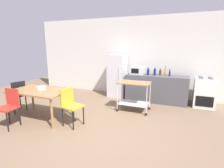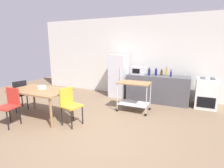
# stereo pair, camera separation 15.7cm
# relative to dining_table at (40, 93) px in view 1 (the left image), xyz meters

# --- Properties ---
(ground_plane) EXTENTS (12.00, 12.00, 0.00)m
(ground_plane) POSITION_rel_dining_table_xyz_m (1.67, -0.03, -0.67)
(ground_plane) COLOR brown
(back_wall) EXTENTS (8.40, 0.12, 2.90)m
(back_wall) POSITION_rel_dining_table_xyz_m (1.67, 3.17, 0.78)
(back_wall) COLOR silver
(back_wall) RESTS_ON ground_plane
(kitchen_counter) EXTENTS (2.00, 0.64, 0.90)m
(kitchen_counter) POSITION_rel_dining_table_xyz_m (2.57, 2.57, -0.22)
(kitchen_counter) COLOR #4C4C51
(kitchen_counter) RESTS_ON ground_plane
(dining_table) EXTENTS (1.50, 0.90, 0.75)m
(dining_table) POSITION_rel_dining_table_xyz_m (0.00, 0.00, 0.00)
(dining_table) COLOR olive
(dining_table) RESTS_ON ground_plane
(chair_mustard) EXTENTS (0.47, 0.47, 0.89)m
(chair_mustard) POSITION_rel_dining_table_xyz_m (0.97, -0.06, -0.15)
(chair_mustard) COLOR gold
(chair_mustard) RESTS_ON ground_plane
(chair_black) EXTENTS (0.49, 0.49, 0.89)m
(chair_black) POSITION_rel_dining_table_xyz_m (-0.95, 0.10, -0.15)
(chair_black) COLOR black
(chair_black) RESTS_ON ground_plane
(chair_red) EXTENTS (0.43, 0.43, 0.89)m
(chair_red) POSITION_rel_dining_table_xyz_m (-0.30, -0.66, -0.15)
(chair_red) COLOR #B72D23
(chair_red) RESTS_ON ground_plane
(stove_oven) EXTENTS (0.60, 0.61, 0.92)m
(stove_oven) POSITION_rel_dining_table_xyz_m (4.02, 2.59, -0.22)
(stove_oven) COLOR white
(stove_oven) RESTS_ON ground_plane
(refrigerator) EXTENTS (0.60, 0.63, 1.55)m
(refrigerator) POSITION_rel_dining_table_xyz_m (1.12, 2.67, 0.10)
(refrigerator) COLOR silver
(refrigerator) RESTS_ON ground_plane
(kitchen_cart) EXTENTS (0.91, 0.57, 0.85)m
(kitchen_cart) POSITION_rel_dining_table_xyz_m (2.10, 1.43, -0.10)
(kitchen_cart) COLOR olive
(kitchen_cart) RESTS_ON ground_plane
(microwave) EXTENTS (0.46, 0.35, 0.26)m
(microwave) POSITION_rel_dining_table_xyz_m (1.90, 2.56, 0.36)
(microwave) COLOR silver
(microwave) RESTS_ON kitchen_counter
(bottle_olive_oil) EXTENTS (0.08, 0.08, 0.25)m
(bottle_olive_oil) POSITION_rel_dining_table_xyz_m (2.29, 2.48, 0.34)
(bottle_olive_oil) COLOR navy
(bottle_olive_oil) RESTS_ON kitchen_counter
(bottle_sesame_oil) EXTENTS (0.08, 0.08, 0.25)m
(bottle_sesame_oil) POSITION_rel_dining_table_xyz_m (2.50, 2.57, 0.34)
(bottle_sesame_oil) COLOR navy
(bottle_sesame_oil) RESTS_ON kitchen_counter
(bottle_vinegar) EXTENTS (0.08, 0.08, 0.21)m
(bottle_vinegar) POSITION_rel_dining_table_xyz_m (2.66, 2.66, 0.31)
(bottle_vinegar) COLOR #4C2D19
(bottle_vinegar) RESTS_ON kitchen_counter
(bottle_hot_sauce) EXTENTS (0.06, 0.06, 0.31)m
(bottle_hot_sauce) POSITION_rel_dining_table_xyz_m (2.83, 2.63, 0.36)
(bottle_hot_sauce) COLOR gold
(bottle_hot_sauce) RESTS_ON kitchen_counter
(bottle_soy_sauce) EXTENTS (0.06, 0.06, 0.23)m
(bottle_soy_sauce) POSITION_rel_dining_table_xyz_m (2.97, 2.53, 0.32)
(bottle_soy_sauce) COLOR navy
(bottle_soy_sauce) RESTS_ON kitchen_counter
(fruit_bowl) EXTENTS (0.23, 0.23, 0.07)m
(fruit_bowl) POSITION_rel_dining_table_xyz_m (-0.04, 0.10, 0.12)
(fruit_bowl) COLOR white
(fruit_bowl) RESTS_ON dining_table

